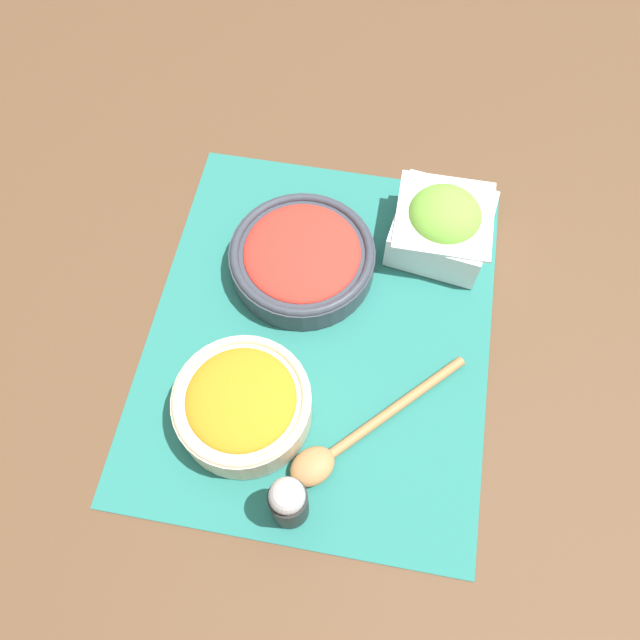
# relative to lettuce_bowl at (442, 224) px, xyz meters

# --- Properties ---
(ground_plane) EXTENTS (3.00, 3.00, 0.00)m
(ground_plane) POSITION_rel_lettuce_bowl_xyz_m (-0.16, 0.13, -0.04)
(ground_plane) COLOR #513823
(placemat) EXTENTS (0.51, 0.42, 0.00)m
(placemat) POSITION_rel_lettuce_bowl_xyz_m (-0.16, 0.13, -0.04)
(placemat) COLOR #236B60
(placemat) RESTS_ON ground_plane
(lettuce_bowl) EXTENTS (0.14, 0.14, 0.08)m
(lettuce_bowl) POSITION_rel_lettuce_bowl_xyz_m (0.00, 0.00, 0.00)
(lettuce_bowl) COLOR white
(lettuce_bowl) RESTS_ON placemat
(carrot_bowl) EXTENTS (0.16, 0.16, 0.06)m
(carrot_bowl) POSITION_rel_lettuce_bowl_xyz_m (-0.28, 0.20, -0.01)
(carrot_bowl) COLOR beige
(carrot_bowl) RESTS_ON placemat
(tomato_bowl) EXTENTS (0.19, 0.19, 0.05)m
(tomato_bowl) POSITION_rel_lettuce_bowl_xyz_m (-0.07, 0.17, -0.01)
(tomato_bowl) COLOR #333842
(tomato_bowl) RESTS_ON placemat
(wooden_spoon) EXTENTS (0.20, 0.19, 0.02)m
(wooden_spoon) POSITION_rel_lettuce_bowl_xyz_m (-0.30, 0.08, -0.03)
(wooden_spoon) COLOR #9E7042
(wooden_spoon) RESTS_ON placemat
(pepper_shaker) EXTENTS (0.04, 0.04, 0.10)m
(pepper_shaker) POSITION_rel_lettuce_bowl_xyz_m (-0.38, 0.12, 0.01)
(pepper_shaker) COLOR black
(pepper_shaker) RESTS_ON placemat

